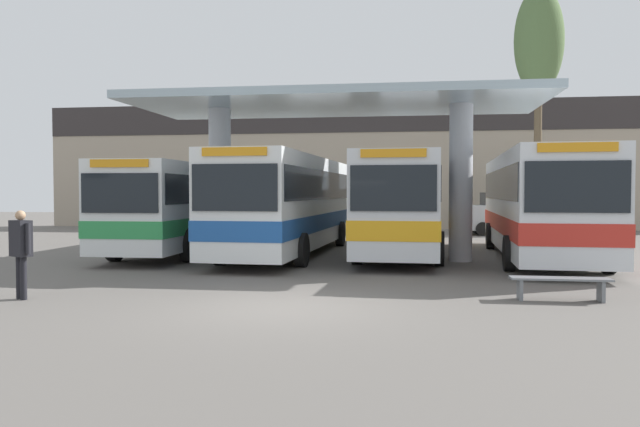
# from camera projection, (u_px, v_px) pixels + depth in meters

# --- Properties ---
(ground_plane) EXTENTS (100.00, 100.00, 0.00)m
(ground_plane) POSITION_uv_depth(u_px,v_px,m) (285.00, 307.00, 11.66)
(ground_plane) COLOR #605B56
(townhouse_backdrop) EXTENTS (40.00, 0.58, 7.43)m
(townhouse_backdrop) POSITION_uv_depth(u_px,v_px,m) (371.00, 155.00, 36.62)
(townhouse_backdrop) COLOR tan
(townhouse_backdrop) RESTS_ON ground_plane
(station_canopy) EXTENTS (12.74, 5.51, 5.11)m
(station_canopy) POSITION_uv_depth(u_px,v_px,m) (337.00, 121.00, 19.80)
(station_canopy) COLOR silver
(station_canopy) RESTS_ON ground_plane
(transit_bus_left_bay) EXTENTS (2.73, 11.16, 3.09)m
(transit_bus_left_bay) POSITION_uv_depth(u_px,v_px,m) (190.00, 203.00, 22.58)
(transit_bus_left_bay) COLOR white
(transit_bus_left_bay) RESTS_ON ground_plane
(transit_bus_center_bay) EXTENTS (3.10, 12.26, 3.32)m
(transit_bus_center_bay) POSITION_uv_depth(u_px,v_px,m) (291.00, 201.00, 21.75)
(transit_bus_center_bay) COLOR white
(transit_bus_center_bay) RESTS_ON ground_plane
(transit_bus_right_bay) EXTENTS (2.95, 12.27, 3.30)m
(transit_bus_right_bay) POSITION_uv_depth(u_px,v_px,m) (404.00, 201.00, 21.97)
(transit_bus_right_bay) COLOR silver
(transit_bus_right_bay) RESTS_ON ground_plane
(transit_bus_far_right_bay) EXTENTS (3.19, 11.89, 3.34)m
(transit_bus_far_right_bay) POSITION_uv_depth(u_px,v_px,m) (538.00, 201.00, 20.20)
(transit_bus_far_right_bay) COLOR silver
(transit_bus_far_right_bay) RESTS_ON ground_plane
(waiting_bench_mid_platform) EXTENTS (1.93, 0.44, 0.46)m
(waiting_bench_mid_platform) POSITION_uv_depth(u_px,v_px,m) (560.00, 283.00, 12.36)
(waiting_bench_mid_platform) COLOR slate
(waiting_bench_mid_platform) RESTS_ON ground_plane
(pedestrian_waiting) EXTENTS (0.62, 0.45, 1.79)m
(pedestrian_waiting) POSITION_uv_depth(u_px,v_px,m) (21.00, 245.00, 12.48)
(pedestrian_waiting) COLOR black
(pedestrian_waiting) RESTS_ON ground_plane
(poplar_tree_behind_left) EXTENTS (2.04, 2.04, 10.80)m
(poplar_tree_behind_left) POSITION_uv_depth(u_px,v_px,m) (539.00, 45.00, 26.30)
(poplar_tree_behind_left) COLOR brown
(poplar_tree_behind_left) RESTS_ON ground_plane
(parked_car_street) EXTENTS (4.25, 2.16, 2.13)m
(parked_car_street) POSITION_uv_depth(u_px,v_px,m) (505.00, 214.00, 31.35)
(parked_car_street) COLOR #B2B7BC
(parked_car_street) RESTS_ON ground_plane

